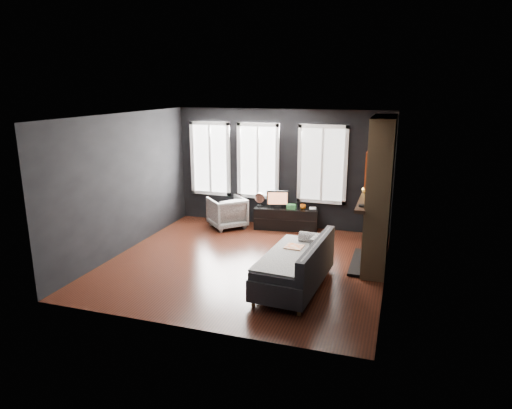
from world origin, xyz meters
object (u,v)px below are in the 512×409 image
(mantel_vase, at_px, (367,189))
(book, at_px, (310,204))
(media_console, at_px, (286,218))
(sofa, at_px, (294,263))
(monitor, at_px, (278,198))
(armchair, at_px, (227,211))
(mug, at_px, (303,206))

(mantel_vase, bearing_deg, book, 135.79)
(media_console, relative_size, book, 6.88)
(sofa, height_order, monitor, monitor)
(armchair, distance_m, mug, 1.75)
(media_console, bearing_deg, mug, -1.68)
(sofa, xyz_separation_m, mantel_vase, (0.95, 1.83, 0.91))
(armchair, distance_m, mantel_vase, 3.44)
(media_console, xyz_separation_m, mantel_vase, (1.85, -1.19, 1.08))
(media_console, height_order, monitor, monitor)
(mug, bearing_deg, armchair, -169.21)
(sofa, height_order, book, sofa)
(armchair, relative_size, book, 3.73)
(mantel_vase, bearing_deg, armchair, 164.23)
(mantel_vase, bearing_deg, media_console, 147.25)
(media_console, distance_m, monitor, 0.52)
(sofa, bearing_deg, armchair, 133.67)
(armchair, height_order, media_console, armchair)
(media_console, height_order, mug, mug)
(mantel_vase, bearing_deg, mug, 140.23)
(sofa, height_order, mantel_vase, mantel_vase)
(monitor, bearing_deg, mug, -6.24)
(media_console, bearing_deg, sofa, -80.62)
(armchair, bearing_deg, book, 148.16)
(monitor, relative_size, mug, 3.98)
(mug, height_order, book, book)
(media_console, distance_m, mug, 0.49)
(mug, bearing_deg, book, 29.41)
(media_console, relative_size, mantel_vase, 7.15)
(sofa, xyz_separation_m, media_console, (-0.90, 3.02, -0.17))
(armchair, xyz_separation_m, media_console, (1.34, 0.29, -0.14))
(armchair, bearing_deg, media_console, 148.11)
(sofa, relative_size, monitor, 3.78)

